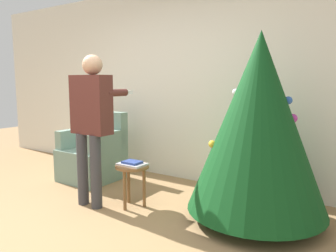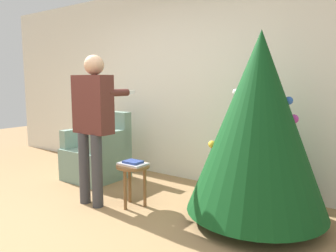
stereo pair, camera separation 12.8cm
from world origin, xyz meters
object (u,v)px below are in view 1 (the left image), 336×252
(armchair, at_px, (94,155))
(side_stool, at_px, (132,173))
(person_standing, at_px, (91,116))
(christmas_tree, at_px, (258,123))

(armchair, distance_m, side_stool, 1.24)
(person_standing, relative_size, side_stool, 3.54)
(christmas_tree, bearing_deg, armchair, 177.55)
(christmas_tree, relative_size, armchair, 1.96)
(person_standing, height_order, side_stool, person_standing)
(armchair, xyz_separation_m, person_standing, (0.72, -0.70, 0.67))
(christmas_tree, height_order, person_standing, christmas_tree)
(christmas_tree, bearing_deg, person_standing, -160.09)
(armchair, bearing_deg, side_stool, -24.26)
(armchair, distance_m, person_standing, 1.21)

